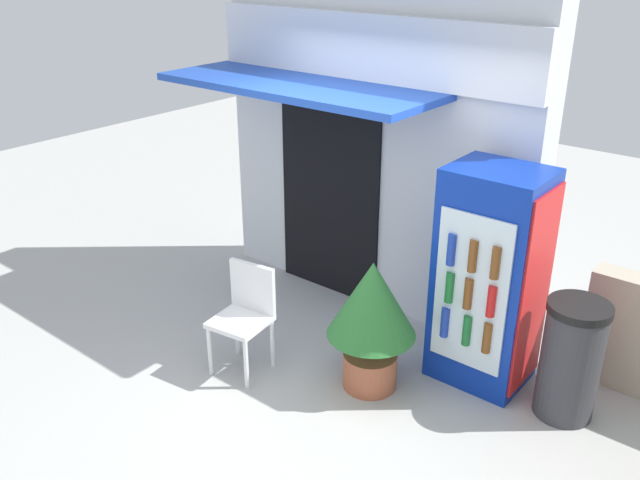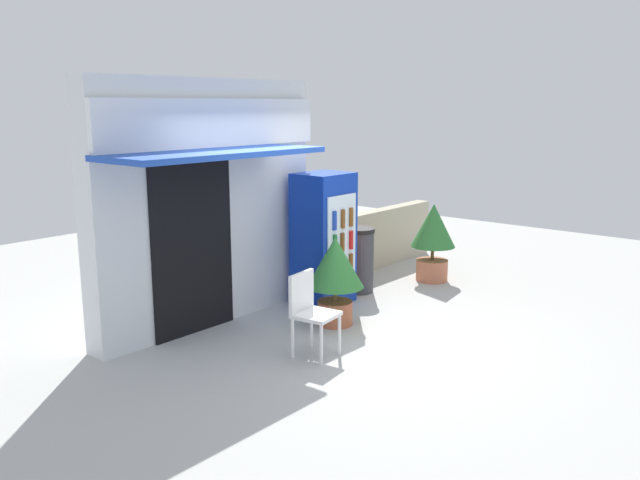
{
  "view_description": "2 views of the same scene",
  "coord_description": "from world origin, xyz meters",
  "views": [
    {
      "loc": [
        2.82,
        -3.22,
        3.2
      ],
      "look_at": [
        -0.12,
        0.43,
        1.1
      ],
      "focal_mm": 37.87,
      "sensor_mm": 36.0,
      "label": 1
    },
    {
      "loc": [
        -5.45,
        -4.23,
        2.59
      ],
      "look_at": [
        0.28,
        0.57,
        1.03
      ],
      "focal_mm": 36.67,
      "sensor_mm": 36.0,
      "label": 2
    }
  ],
  "objects": [
    {
      "name": "trash_bin",
      "position": [
        1.68,
        1.04,
        0.46
      ],
      "size": [
        0.44,
        0.44,
        0.91
      ],
      "color": "#38383D",
      "rests_on": "ground"
    },
    {
      "name": "potted_plant_near_shop",
      "position": [
        0.38,
        0.42,
        0.67
      ],
      "size": [
        0.68,
        0.68,
        1.06
      ],
      "color": "#AD5B3D",
      "rests_on": "ground"
    },
    {
      "name": "plastic_chair",
      "position": [
        -0.55,
        0.02,
        0.51
      ],
      "size": [
        0.46,
        0.46,
        0.88
      ],
      "color": "white",
      "rests_on": "ground"
    },
    {
      "name": "storefront_building",
      "position": [
        -0.51,
        1.62,
        1.5
      ],
      "size": [
        3.2,
        1.24,
        2.88
      ],
      "color": "silver",
      "rests_on": "ground"
    },
    {
      "name": "ground",
      "position": [
        0.0,
        0.0,
        0.0
      ],
      "size": [
        16.0,
        16.0,
        0.0
      ],
      "primitive_type": "plane",
      "color": "#B2B2AD"
    },
    {
      "name": "drink_cooler",
      "position": [
        0.99,
        1.08,
        0.86
      ],
      "size": [
        0.72,
        0.64,
        1.72
      ],
      "color": "#0C2D9E",
      "rests_on": "ground"
    }
  ]
}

